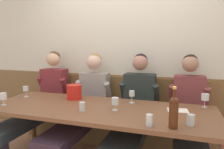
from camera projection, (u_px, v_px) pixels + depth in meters
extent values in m
cube|color=silver|center=(122.00, 46.00, 3.14)|extent=(6.80, 0.08, 2.80)
cube|color=brown|center=(121.00, 106.00, 3.22)|extent=(6.80, 0.03, 0.96)
cube|color=brown|center=(117.00, 127.00, 3.04)|extent=(2.80, 0.42, 0.44)
cube|color=brown|center=(117.00, 111.00, 3.01)|extent=(2.74, 0.39, 0.05)
cube|color=brown|center=(120.00, 91.00, 3.15)|extent=(2.80, 0.04, 0.45)
cube|color=brown|center=(98.00, 109.00, 2.28)|extent=(2.50, 0.91, 0.04)
cylinder|color=brown|center=(33.00, 118.00, 3.05)|extent=(0.07, 0.07, 0.69)
cylinder|color=brown|center=(208.00, 140.00, 2.33)|extent=(0.07, 0.07, 0.69)
cube|color=#2B3640|center=(28.00, 120.00, 2.72)|extent=(0.33, 1.20, 0.11)
cube|color=maroon|center=(55.00, 86.00, 3.28)|extent=(0.39, 0.21, 0.55)
sphere|color=#DFAA89|center=(53.00, 59.00, 3.21)|extent=(0.21, 0.21, 0.21)
sphere|color=#513821|center=(54.00, 57.00, 3.23)|extent=(0.19, 0.19, 0.19)
cylinder|color=maroon|center=(42.00, 84.00, 3.30)|extent=(0.08, 0.20, 0.27)
cylinder|color=maroon|center=(65.00, 86.00, 3.17)|extent=(0.08, 0.20, 0.27)
cube|color=#372839|center=(75.00, 126.00, 2.51)|extent=(0.35, 1.20, 0.11)
cube|color=gray|center=(95.00, 90.00, 3.07)|extent=(0.41, 0.19, 0.52)
sphere|color=beige|center=(94.00, 62.00, 3.00)|extent=(0.22, 0.22, 0.22)
sphere|color=#9C7444|center=(95.00, 60.00, 3.02)|extent=(0.20, 0.20, 0.20)
cylinder|color=gray|center=(80.00, 88.00, 3.10)|extent=(0.08, 0.20, 0.27)
cylinder|color=gray|center=(108.00, 90.00, 2.97)|extent=(0.08, 0.20, 0.27)
cube|color=#272E32|center=(129.00, 134.00, 2.31)|extent=(0.35, 1.20, 0.11)
cube|color=#232C2B|center=(140.00, 93.00, 2.87)|extent=(0.42, 0.20, 0.53)
sphere|color=#AA7360|center=(140.00, 63.00, 2.80)|extent=(0.21, 0.21, 0.21)
sphere|color=black|center=(141.00, 61.00, 2.82)|extent=(0.19, 0.19, 0.19)
cylinder|color=#232C2B|center=(123.00, 91.00, 2.89)|extent=(0.08, 0.20, 0.27)
cylinder|color=#232C2B|center=(156.00, 93.00, 2.76)|extent=(0.08, 0.20, 0.27)
cube|color=#2E363B|center=(190.00, 142.00, 2.11)|extent=(0.32, 1.20, 0.11)
cube|color=brown|center=(189.00, 96.00, 2.67)|extent=(0.38, 0.21, 0.54)
sphere|color=#A4765D|center=(190.00, 64.00, 2.61)|extent=(0.20, 0.20, 0.20)
sphere|color=black|center=(190.00, 62.00, 2.63)|extent=(0.19, 0.19, 0.19)
cylinder|color=brown|center=(172.00, 94.00, 2.69)|extent=(0.08, 0.20, 0.27)
cylinder|color=brown|center=(206.00, 96.00, 2.57)|extent=(0.08, 0.20, 0.27)
cylinder|color=red|center=(74.00, 92.00, 2.63)|extent=(0.19, 0.19, 0.18)
cylinder|color=#48220F|center=(173.00, 116.00, 1.69)|extent=(0.07, 0.07, 0.21)
sphere|color=#48220F|center=(174.00, 101.00, 1.67)|extent=(0.07, 0.07, 0.07)
cylinder|color=#48220F|center=(174.00, 95.00, 1.67)|extent=(0.03, 0.03, 0.09)
cylinder|color=gold|center=(175.00, 88.00, 1.66)|extent=(0.03, 0.03, 0.02)
cylinder|color=silver|center=(132.00, 103.00, 2.46)|extent=(0.07, 0.07, 0.00)
cylinder|color=silver|center=(132.00, 99.00, 2.45)|extent=(0.01, 0.01, 0.08)
cylinder|color=silver|center=(132.00, 93.00, 2.44)|extent=(0.06, 0.06, 0.07)
cylinder|color=#E2E07A|center=(132.00, 95.00, 2.45)|extent=(0.06, 0.06, 0.02)
cylinder|color=silver|center=(115.00, 110.00, 2.18)|extent=(0.06, 0.06, 0.00)
cylinder|color=silver|center=(115.00, 107.00, 2.17)|extent=(0.01, 0.01, 0.06)
cylinder|color=silver|center=(115.00, 101.00, 2.16)|extent=(0.07, 0.07, 0.07)
cylinder|color=silver|center=(205.00, 107.00, 2.28)|extent=(0.06, 0.06, 0.00)
cylinder|color=silver|center=(205.00, 103.00, 2.27)|extent=(0.01, 0.01, 0.08)
cylinder|color=silver|center=(205.00, 97.00, 2.26)|extent=(0.08, 0.08, 0.07)
cylinder|color=silver|center=(26.00, 97.00, 2.75)|extent=(0.06, 0.06, 0.00)
cylinder|color=silver|center=(26.00, 94.00, 2.74)|extent=(0.01, 0.01, 0.08)
cylinder|color=silver|center=(26.00, 89.00, 2.73)|extent=(0.07, 0.07, 0.06)
cylinder|color=silver|center=(4.00, 105.00, 2.37)|extent=(0.06, 0.06, 0.00)
cylinder|color=silver|center=(3.00, 102.00, 2.36)|extent=(0.01, 0.01, 0.06)
cylinder|color=silver|center=(3.00, 96.00, 2.35)|extent=(0.08, 0.08, 0.07)
cylinder|color=#DFE28A|center=(3.00, 98.00, 2.36)|extent=(0.07, 0.07, 0.02)
cylinder|color=silver|center=(82.00, 107.00, 2.14)|extent=(0.06, 0.06, 0.10)
cylinder|color=silver|center=(149.00, 120.00, 1.74)|extent=(0.06, 0.06, 0.10)
cylinder|color=silver|center=(191.00, 120.00, 1.76)|extent=(0.07, 0.07, 0.10)
cube|color=white|center=(178.00, 110.00, 2.17)|extent=(0.23, 0.17, 0.00)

